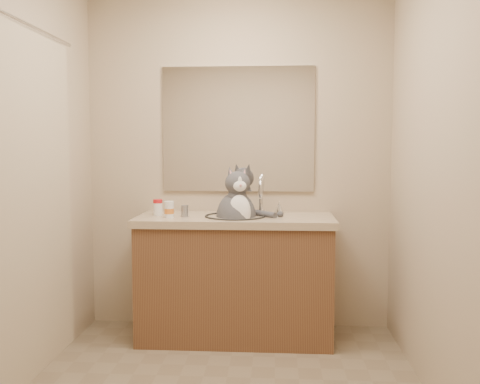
% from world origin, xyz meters
% --- Properties ---
extents(room, '(2.22, 2.52, 2.42)m').
position_xyz_m(room, '(0.00, 0.00, 1.20)').
color(room, '#7E6F57').
rests_on(room, ground).
extents(vanity, '(1.34, 0.59, 1.12)m').
position_xyz_m(vanity, '(0.00, 0.96, 0.44)').
color(vanity, brown).
rests_on(vanity, ground).
extents(mirror, '(1.10, 0.02, 0.90)m').
position_xyz_m(mirror, '(0.00, 1.24, 1.45)').
color(mirror, white).
rests_on(mirror, room).
extents(shower_curtain, '(0.02, 1.30, 1.93)m').
position_xyz_m(shower_curtain, '(-1.05, 0.10, 1.03)').
color(shower_curtain, '#C7B597').
rests_on(shower_curtain, ground).
extents(cat, '(0.46, 0.37, 0.55)m').
position_xyz_m(cat, '(0.01, 0.94, 0.87)').
color(cat, '#4A4B50').
rests_on(cat, vanity).
extents(pill_bottle_redcap, '(0.07, 0.07, 0.11)m').
position_xyz_m(pill_bottle_redcap, '(-0.54, 0.97, 0.91)').
color(pill_bottle_redcap, white).
rests_on(pill_bottle_redcap, vanity).
extents(pill_bottle_orange, '(0.07, 0.07, 0.11)m').
position_xyz_m(pill_bottle_orange, '(-0.44, 0.86, 0.90)').
color(pill_bottle_orange, white).
rests_on(pill_bottle_orange, vanity).
extents(grey_canister, '(0.05, 0.05, 0.08)m').
position_xyz_m(grey_canister, '(-0.34, 0.91, 0.89)').
color(grey_canister, gray).
rests_on(grey_canister, vanity).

